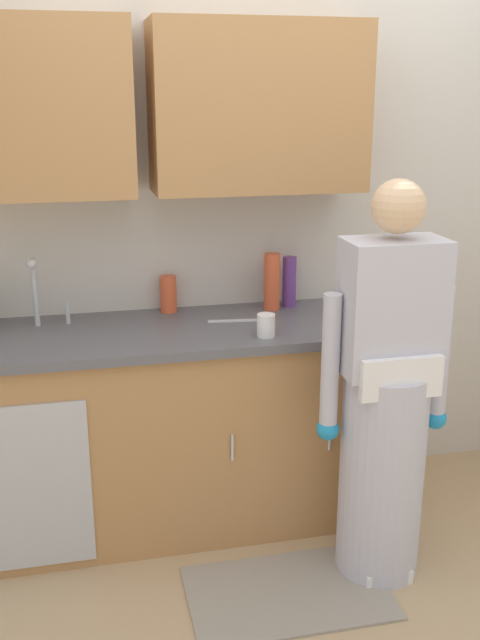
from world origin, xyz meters
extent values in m
plane|color=tan|center=(0.00, 0.00, 0.00)|extent=(9.00, 9.00, 0.00)
cube|color=beige|center=(0.00, 1.05, 1.35)|extent=(4.80, 0.10, 2.70)
cube|color=#B27F4C|center=(-1.04, 0.83, 1.85)|extent=(0.91, 0.34, 0.70)
cube|color=#B27F4C|center=(-0.05, 0.83, 1.85)|extent=(0.91, 0.34, 0.70)
cube|color=#B27F4C|center=(-0.55, 0.70, 0.45)|extent=(1.90, 0.60, 0.90)
cube|color=#B7BABF|center=(-1.15, 0.39, 0.41)|extent=(0.60, 0.01, 0.72)
cylinder|color=silver|center=(-0.27, 0.39, 0.50)|extent=(0.01, 0.01, 0.12)
cylinder|color=silver|center=(0.16, 0.39, 0.50)|extent=(0.01, 0.01, 0.12)
cube|color=#595960|center=(-0.55, 0.70, 0.92)|extent=(1.96, 0.66, 0.04)
cube|color=#B7BABF|center=(-0.99, 0.70, 0.92)|extent=(0.50, 0.36, 0.03)
cylinder|color=#B7BABF|center=(-1.03, 0.85, 1.09)|extent=(0.02, 0.02, 0.30)
sphere|color=#B7BABF|center=(-1.03, 0.79, 1.23)|extent=(0.04, 0.04, 0.04)
cylinder|color=#B7BABF|center=(-0.90, 0.85, 0.99)|extent=(0.02, 0.02, 0.10)
cube|color=white|center=(0.30, 0.13, 0.03)|extent=(0.20, 0.26, 0.06)
cylinder|color=silver|center=(0.30, 0.15, 0.44)|extent=(0.34, 0.34, 0.88)
cube|color=silver|center=(0.30, 0.15, 1.14)|extent=(0.38, 0.22, 0.52)
sphere|color=#DFB588|center=(0.30, 0.15, 1.52)|extent=(0.20, 0.20, 0.20)
cube|color=white|center=(0.30, 0.03, 0.90)|extent=(0.32, 0.04, 0.16)
cylinder|color=silver|center=(0.07, 0.17, 0.93)|extent=(0.07, 0.07, 0.55)
sphere|color=#1E8CCC|center=(0.07, 0.17, 0.65)|extent=(0.09, 0.09, 0.09)
cylinder|color=silver|center=(0.53, 0.17, 0.93)|extent=(0.07, 0.07, 0.55)
sphere|color=#1E8CCC|center=(0.53, 0.17, 0.65)|extent=(0.09, 0.09, 0.09)
cube|color=gray|center=(-0.11, 0.05, 0.01)|extent=(0.80, 0.50, 0.01)
cylinder|color=#E05933|center=(-0.45, 0.94, 1.02)|extent=(0.08, 0.08, 0.17)
cylinder|color=#E05933|center=(0.03, 0.87, 1.07)|extent=(0.08, 0.08, 0.27)
cylinder|color=#66388C|center=(0.12, 0.90, 1.06)|extent=(0.06, 0.06, 0.24)
cylinder|color=white|center=(-0.10, 0.49, 0.99)|extent=(0.08, 0.08, 0.10)
cube|color=silver|center=(-0.18, 0.72, 0.94)|extent=(0.24, 0.05, 0.01)
camera|label=1|loc=(-0.84, -2.32, 1.92)|focal=41.35mm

